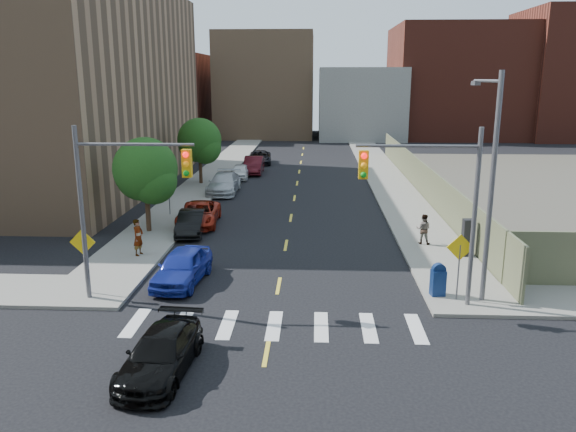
# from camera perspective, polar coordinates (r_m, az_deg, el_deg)

# --- Properties ---
(ground) EXTENTS (160.00, 160.00, 0.00)m
(ground) POSITION_cam_1_polar(r_m,az_deg,el_deg) (17.17, -2.78, -16.72)
(ground) COLOR black
(ground) RESTS_ON ground
(sidewalk_nw) EXTENTS (3.50, 73.00, 0.15)m
(sidewalk_nw) POSITION_cam_1_polar(r_m,az_deg,el_deg) (57.61, -6.51, 5.20)
(sidewalk_nw) COLOR gray
(sidewalk_nw) RESTS_ON ground
(sidewalk_ne) EXTENTS (3.50, 73.00, 0.15)m
(sidewalk_ne) POSITION_cam_1_polar(r_m,az_deg,el_deg) (57.20, 9.07, 5.06)
(sidewalk_ne) COLOR gray
(sidewalk_ne) RESTS_ON ground
(fence_north) EXTENTS (0.12, 44.00, 2.50)m
(fence_north) POSITION_cam_1_polar(r_m,az_deg,el_deg) (44.09, 13.36, 3.78)
(fence_north) COLOR #5A6244
(fence_north) RESTS_ON ground
(building_nw) EXTENTS (22.00, 30.00, 16.00)m
(building_nw) POSITION_cam_1_polar(r_m,az_deg,el_deg) (50.51, -25.52, 11.78)
(building_nw) COLOR #8C6B4C
(building_nw) RESTS_ON ground
(bg_bldg_west) EXTENTS (14.00, 18.00, 12.00)m
(bg_bldg_west) POSITION_cam_1_polar(r_m,az_deg,el_deg) (87.94, -12.98, 11.82)
(bg_bldg_west) COLOR #592319
(bg_bldg_west) RESTS_ON ground
(bg_bldg_midwest) EXTENTS (14.00, 16.00, 15.00)m
(bg_bldg_midwest) POSITION_cam_1_polar(r_m,az_deg,el_deg) (87.03, -2.20, 13.12)
(bg_bldg_midwest) COLOR #8C6B4C
(bg_bldg_midwest) RESTS_ON ground
(bg_bldg_center) EXTENTS (12.00, 16.00, 10.00)m
(bg_bldg_center) POSITION_cam_1_polar(r_m,az_deg,el_deg) (85.02, 7.32, 11.32)
(bg_bldg_center) COLOR gray
(bg_bldg_center) RESTS_ON ground
(bg_bldg_east) EXTENTS (18.00, 18.00, 16.00)m
(bg_bldg_east) POSITION_cam_1_polar(r_m,az_deg,el_deg) (89.08, 16.53, 12.92)
(bg_bldg_east) COLOR #592319
(bg_bldg_east) RESTS_ON ground
(bg_bldg_fareast) EXTENTS (14.00, 16.00, 18.00)m
(bg_bldg_fareast) POSITION_cam_1_polar(r_m,az_deg,el_deg) (92.21, 26.82, 12.66)
(bg_bldg_fareast) COLOR #592319
(bg_bldg_fareast) RESTS_ON ground
(signal_nw) EXTENTS (4.59, 0.30, 7.00)m
(signal_nw) POSITION_cam_1_polar(r_m,az_deg,el_deg) (22.41, -16.82, 2.48)
(signal_nw) COLOR #59595E
(signal_nw) RESTS_ON ground
(signal_ne) EXTENTS (4.59, 0.30, 7.00)m
(signal_ne) POSITION_cam_1_polar(r_m,az_deg,el_deg) (21.59, 14.70, 2.20)
(signal_ne) COLOR #59595E
(signal_ne) RESTS_ON ground
(streetlight_ne) EXTENTS (0.25, 3.70, 9.00)m
(streetlight_ne) POSITION_cam_1_polar(r_m,az_deg,el_deg) (22.88, 19.81, 4.24)
(streetlight_ne) COLOR #59595E
(streetlight_ne) RESTS_ON ground
(warn_sign_nw) EXTENTS (1.06, 0.06, 2.83)m
(warn_sign_nw) POSITION_cam_1_polar(r_m,az_deg,el_deg) (24.12, -20.09, -3.20)
(warn_sign_nw) COLOR #59595E
(warn_sign_nw) RESTS_ON ground
(warn_sign_ne) EXTENTS (1.06, 0.06, 2.83)m
(warn_sign_ne) POSITION_cam_1_polar(r_m,az_deg,el_deg) (22.96, 17.04, -3.80)
(warn_sign_ne) COLOR #59595E
(warn_sign_ne) RESTS_ON ground
(warn_sign_midwest) EXTENTS (1.06, 0.06, 2.83)m
(warn_sign_midwest) POSITION_cam_1_polar(r_m,az_deg,el_deg) (36.55, -12.03, 2.99)
(warn_sign_midwest) COLOR #59595E
(warn_sign_midwest) RESTS_ON ground
(tree_west_near) EXTENTS (3.66, 3.64, 5.52)m
(tree_west_near) POSITION_cam_1_polar(r_m,az_deg,el_deg) (32.61, -14.25, 4.22)
(tree_west_near) COLOR #332114
(tree_west_near) RESTS_ON ground
(tree_west_far) EXTENTS (3.66, 3.64, 5.52)m
(tree_west_far) POSITION_cam_1_polar(r_m,az_deg,el_deg) (47.01, -8.97, 7.35)
(tree_west_far) COLOR #332114
(tree_west_far) RESTS_ON ground
(parked_car_blue) EXTENTS (2.19, 4.57, 1.50)m
(parked_car_blue) POSITION_cam_1_polar(r_m,az_deg,el_deg) (24.86, -10.69, -5.07)
(parked_car_blue) COLOR #1C2B9A
(parked_car_blue) RESTS_ON ground
(parked_car_black) EXTENTS (1.75, 4.18, 1.34)m
(parked_car_black) POSITION_cam_1_polar(r_m,az_deg,el_deg) (32.47, -9.77, -0.66)
(parked_car_black) COLOR black
(parked_car_black) RESTS_ON ground
(parked_car_red) EXTENTS (2.60, 5.11, 1.38)m
(parked_car_red) POSITION_cam_1_polar(r_m,az_deg,el_deg) (34.36, -9.06, 0.21)
(parked_car_red) COLOR #A32210
(parked_car_red) RESTS_ON ground
(parked_car_silver) EXTENTS (2.21, 5.38, 1.56)m
(parked_car_silver) POSITION_cam_1_polar(r_m,az_deg,el_deg) (43.56, -6.52, 3.32)
(parked_car_silver) COLOR #AFB3B7
(parked_car_silver) RESTS_ON ground
(parked_car_white) EXTENTS (1.62, 3.82, 1.29)m
(parked_car_white) POSITION_cam_1_polar(r_m,az_deg,el_deg) (49.68, -4.90, 4.51)
(parked_car_white) COLOR white
(parked_car_white) RESTS_ON ground
(parked_car_maroon) EXTENTS (1.74, 4.80, 1.57)m
(parked_car_maroon) POSITION_cam_1_polar(r_m,az_deg,el_deg) (52.34, -3.51, 5.18)
(parked_car_maroon) COLOR #420D14
(parked_car_maroon) RESTS_ON ground
(parked_car_grey) EXTENTS (2.59, 4.95, 1.33)m
(parked_car_grey) POSITION_cam_1_polar(r_m,az_deg,el_deg) (58.41, -2.85, 5.98)
(parked_car_grey) COLOR black
(parked_car_grey) RESTS_ON ground
(black_sedan) EXTENTS (2.11, 4.53, 1.28)m
(black_sedan) POSITION_cam_1_polar(r_m,az_deg,el_deg) (17.85, -12.79, -13.47)
(black_sedan) COLOR black
(black_sedan) RESTS_ON ground
(mailbox) EXTENTS (0.61, 0.50, 1.35)m
(mailbox) POSITION_cam_1_polar(r_m,az_deg,el_deg) (23.54, 15.01, -6.28)
(mailbox) COLOR navy
(mailbox) RESTS_ON sidewalk_ne
(payphone) EXTENTS (0.57, 0.48, 1.85)m
(payphone) POSITION_cam_1_polar(r_m,az_deg,el_deg) (28.99, 17.81, -2.09)
(payphone) COLOR black
(payphone) RESTS_ON sidewalk_ne
(pedestrian_west) EXTENTS (0.60, 0.76, 1.82)m
(pedestrian_west) POSITION_cam_1_polar(r_m,az_deg,el_deg) (28.67, -14.98, -2.09)
(pedestrian_west) COLOR gray
(pedestrian_west) RESTS_ON sidewalk_nw
(pedestrian_east) EXTENTS (0.92, 0.81, 1.61)m
(pedestrian_east) POSITION_cam_1_polar(r_m,az_deg,el_deg) (30.43, 13.59, -1.30)
(pedestrian_east) COLOR gray
(pedestrian_east) RESTS_ON sidewalk_ne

